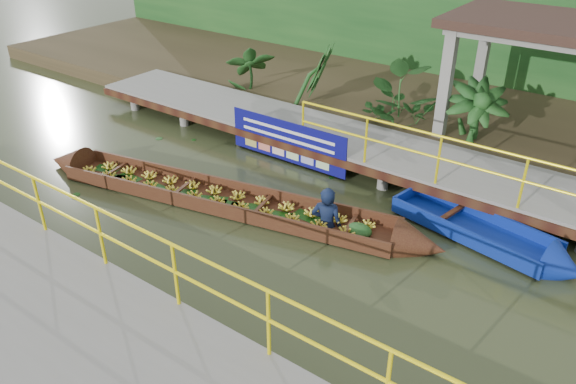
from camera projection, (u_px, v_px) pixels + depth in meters
The scene contains 10 objects.
ground at pixel (269, 228), 10.72m from camera, with size 80.00×80.00×0.00m, color #282F17.
land_strip at pixel (431, 105), 15.88m from camera, with size 30.00×8.00×0.45m, color #332A19.
far_dock at pixel (361, 146), 12.88m from camera, with size 16.00×2.06×1.66m.
near_dock at pixel (127, 379), 7.10m from camera, with size 18.00×2.40×1.73m.
pavilion at pixel (553, 37), 12.23m from camera, with size 4.40×3.00×3.00m.
foliage_backdrop at pixel (473, 25), 16.78m from camera, with size 30.00×0.80×4.00m, color #143E16.
vendor_boat at pixel (236, 198), 11.27m from camera, with size 9.04×2.74×2.02m.
moored_blue_boat at pixel (516, 248), 9.88m from camera, with size 3.66×1.55×0.85m.
blue_banner at pixel (287, 141), 12.90m from camera, with size 3.16×0.04×0.99m.
tropical_plants at pixel (462, 111), 13.07m from camera, with size 14.04×1.04×1.30m.
Camera 1 is at (5.62, -7.05, 5.84)m, focal length 35.00 mm.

